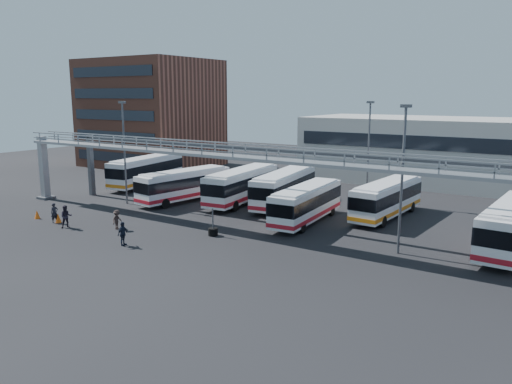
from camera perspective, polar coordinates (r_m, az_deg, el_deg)
The scene contains 21 objects.
ground at distance 35.77m, azimuth -6.49°, elevation -6.63°, with size 140.00×140.00×0.00m, color black.
gantry at distance 39.15m, azimuth -1.19°, elevation 3.25°, with size 51.40×5.15×7.10m.
apartment_building at distance 79.26m, azimuth -11.89°, elevation 8.79°, with size 18.00×15.00×16.00m, color brown.
warehouse at distance 65.29m, azimuth 24.28°, elevation 4.09°, with size 42.00×14.00×8.00m, color #9E9E99.
light_pole_left at distance 51.24m, azimuth -14.82°, elevation 4.99°, with size 0.70×0.35×10.21m.
light_pole_mid at distance 34.98m, azimuth 16.39°, elevation 2.23°, with size 0.70×0.35×10.21m.
light_pole_back at distance 51.63m, azimuth 12.74°, elevation 5.12°, with size 0.70×0.35×10.21m.
bus_0 at distance 61.34m, azimuth -12.39°, elevation 2.48°, with size 4.38×11.87×3.53m.
bus_2 at distance 51.69m, azimuth -8.18°, elevation 0.90°, with size 4.06×11.01×3.27m.
bus_3 at distance 50.41m, azimuth -1.60°, elevation 0.87°, with size 3.82×11.60×3.46m.
bus_4 at distance 49.13m, azimuth 3.24°, elevation 0.57°, with size 4.21×11.53×3.42m.
bus_5 at distance 42.97m, azimuth 5.81°, elevation -1.18°, with size 3.18×10.61×3.18m.
bus_6 at distance 45.91m, azimuth 14.75°, elevation -0.64°, with size 3.13×10.87×3.26m.
bus_8 at distance 39.03m, azimuth 27.21°, elevation -3.38°, with size 3.31×11.54×3.46m.
pedestrian_a at distance 46.13m, azimuth -22.04°, elevation -2.23°, with size 0.63×0.41×1.73m, color black.
pedestrian_b at distance 44.02m, azimuth -20.88°, elevation -2.65°, with size 0.92×0.72×1.89m, color #251E2A.
pedestrian_c at distance 42.28m, azimuth -15.60°, elevation -3.06°, with size 1.04×0.60×1.62m, color #312420.
pedestrian_d at distance 37.63m, azimuth -15.00°, elevation -4.63°, with size 1.05×0.44×1.79m, color #1B2231.
cone_left at distance 48.37m, azimuth -23.74°, elevation -2.36°, with size 0.49×0.49×0.77m, color #EA580D.
cone_right at distance 46.17m, azimuth -21.66°, elevation -2.79°, with size 0.50×0.50×0.79m, color #EA580D.
tire_stack at distance 39.18m, azimuth -4.94°, elevation -4.46°, with size 0.76×0.76×2.18m.
Camera 1 is at (21.83, -26.18, 10.83)m, focal length 35.00 mm.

